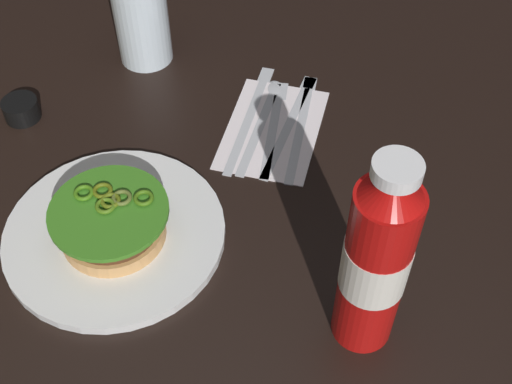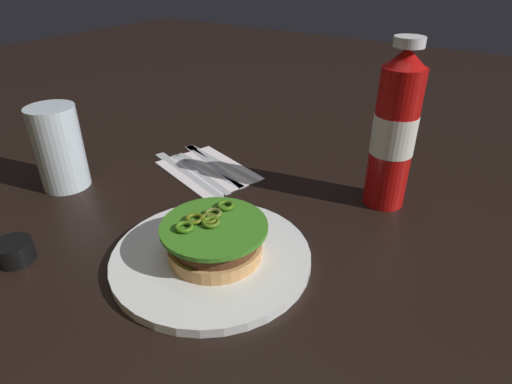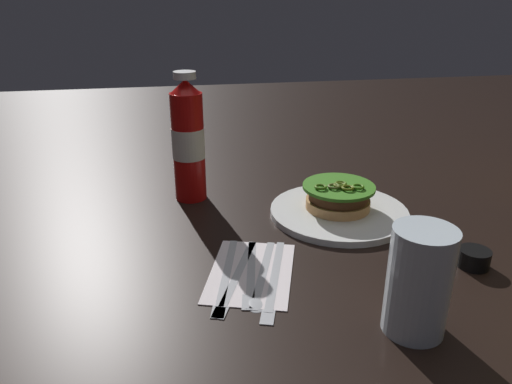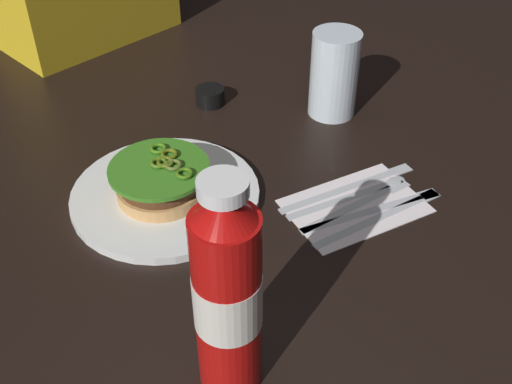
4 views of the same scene
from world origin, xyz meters
name	(u,v)px [view 2 (image 2 of 4)]	position (x,y,z in m)	size (l,w,h in m)	color
ground_plane	(187,212)	(0.00, 0.00, 0.00)	(3.00, 3.00, 0.00)	black
dinner_plate	(211,257)	(-0.10, 0.07, 0.01)	(0.26, 0.26, 0.01)	white
burger_sandwich	(215,239)	(-0.11, 0.07, 0.04)	(0.13, 0.13, 0.05)	tan
ketchup_bottle	(394,132)	(-0.24, -0.20, 0.12)	(0.06, 0.06, 0.25)	red
water_glass	(59,148)	(0.23, 0.05, 0.07)	(0.08, 0.08, 0.14)	silver
condiment_cup	(14,251)	(0.11, 0.21, 0.01)	(0.05, 0.05, 0.03)	black
napkin	(208,170)	(0.06, -0.13, 0.00)	(0.18, 0.12, 0.00)	white
butter_knife	(216,158)	(0.08, -0.17, 0.00)	(0.21, 0.07, 0.00)	silver
steak_knife	(209,160)	(0.08, -0.15, 0.00)	(0.20, 0.10, 0.00)	silver
fork_utensil	(201,165)	(0.08, -0.13, 0.00)	(0.19, 0.05, 0.00)	silver
spoon_utensil	(191,165)	(0.10, -0.12, 0.00)	(0.19, 0.08, 0.00)	silver
table_knife	(183,169)	(0.10, -0.10, 0.00)	(0.21, 0.08, 0.00)	silver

